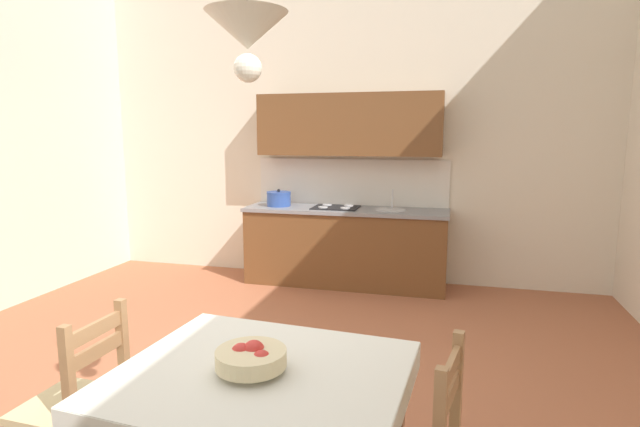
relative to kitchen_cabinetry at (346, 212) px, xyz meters
The scene contains 7 objects.
ground_plane 3.04m from the kitchen_cabinetry, 92.06° to the right, with size 6.65×6.95×0.10m, color #A86042.
wall_back 1.27m from the kitchen_cabinetry, 107.46° to the left, with size 6.65×0.12×4.14m, color silver.
kitchen_cabinetry is the anchor object (origin of this frame).
dining_table 3.77m from the kitchen_cabinetry, 83.63° to the right, with size 1.28×1.11×0.75m.
dining_chair_tv_side 3.78m from the kitchen_cabinetry, 98.38° to the right, with size 0.43×0.43×0.93m.
fruit_bowl 3.78m from the kitchen_cabinetry, 84.19° to the right, with size 0.30×0.30×0.12m.
pendant_lamp 3.97m from the kitchen_cabinetry, 84.07° to the right, with size 0.32×0.32×0.80m.
Camera 1 is at (1.27, -2.68, 1.74)m, focal length 27.93 mm.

